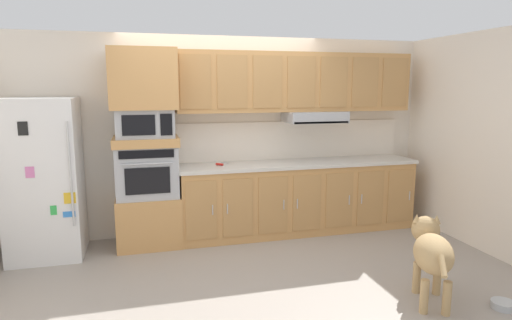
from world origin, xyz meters
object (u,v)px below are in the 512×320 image
Objects in this scene: built_in_oven at (147,171)px; microwave at (145,123)px; refrigerator at (44,179)px; screwdriver at (220,164)px; dog_food_bowl at (503,305)px; dog at (431,250)px.

microwave is (0.00, -0.00, 0.56)m from built_in_oven.
refrigerator is 10.46× the size of screwdriver.
dog_food_bowl is (2.89, -2.37, -1.43)m from microwave.
dog_food_bowl is at bearing -96.38° from dog.
microwave is at bearing 140.59° from dog_food_bowl.
built_in_oven is 1.09× the size of microwave.
screwdriver is at bearing 130.08° from dog_food_bowl.
refrigerator is 4.03m from dog.
built_in_oven is 3.17m from dog.
screwdriver is (0.87, 0.02, -0.53)m from microwave.
dog is at bearing -40.80° from built_in_oven.
microwave is at bearing 3.52° from refrigerator.
screwdriver is at bearing 61.75° from dog.
microwave is 3.30m from dog.
refrigerator is at bearing -176.48° from microwave.
microwave is 3.83× the size of screwdriver.
screwdriver is 0.18× the size of dog.
microwave is 4.00m from dog_food_bowl.
dog_food_bowl is at bearing -30.03° from refrigerator.
microwave is at bearing 74.99° from dog.
dog is at bearing -40.80° from microwave.
dog is (2.38, -2.05, -0.44)m from built_in_oven.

